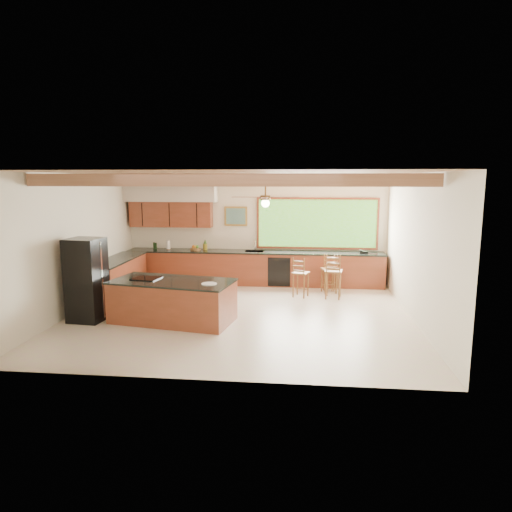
# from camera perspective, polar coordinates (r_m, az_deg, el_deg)

# --- Properties ---
(ground) EXTENTS (7.20, 7.20, 0.00)m
(ground) POSITION_cam_1_polar(r_m,az_deg,el_deg) (9.87, -2.02, -7.34)
(ground) COLOR beige
(ground) RESTS_ON ground
(room_shell) EXTENTS (7.27, 6.54, 3.02)m
(room_shell) POSITION_cam_1_polar(r_m,az_deg,el_deg) (10.13, -2.53, 5.85)
(room_shell) COLOR beige
(room_shell) RESTS_ON ground
(counter_run) EXTENTS (7.12, 3.10, 1.22)m
(counter_run) POSITION_cam_1_polar(r_m,az_deg,el_deg) (12.30, -4.20, -1.72)
(counter_run) COLOR brown
(counter_run) RESTS_ON ground
(island) EXTENTS (2.61, 1.56, 0.87)m
(island) POSITION_cam_1_polar(r_m,az_deg,el_deg) (9.47, -10.37, -5.53)
(island) COLOR brown
(island) RESTS_ON ground
(refrigerator) EXTENTS (0.73, 0.71, 1.70)m
(refrigerator) POSITION_cam_1_polar(r_m,az_deg,el_deg) (9.90, -20.42, -2.81)
(refrigerator) COLOR black
(refrigerator) RESTS_ON ground
(bar_stool_a) EXTENTS (0.46, 0.46, 1.00)m
(bar_stool_a) POSITION_cam_1_polar(r_m,az_deg,el_deg) (11.19, 5.62, -2.22)
(bar_stool_a) COLOR brown
(bar_stool_a) RESTS_ON ground
(bar_stool_b) EXTENTS (0.46, 0.46, 0.97)m
(bar_stool_b) POSITION_cam_1_polar(r_m,az_deg,el_deg) (12.00, 9.41, -1.58)
(bar_stool_b) COLOR brown
(bar_stool_b) RESTS_ON ground
(bar_stool_c) EXTENTS (0.45, 0.45, 1.01)m
(bar_stool_c) POSITION_cam_1_polar(r_m,az_deg,el_deg) (11.67, 9.16, -1.75)
(bar_stool_c) COLOR brown
(bar_stool_c) RESTS_ON ground
(bar_stool_d) EXTENTS (0.45, 0.45, 1.11)m
(bar_stool_d) POSITION_cam_1_polar(r_m,az_deg,el_deg) (11.14, 9.69, -2.00)
(bar_stool_d) COLOR brown
(bar_stool_d) RESTS_ON ground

